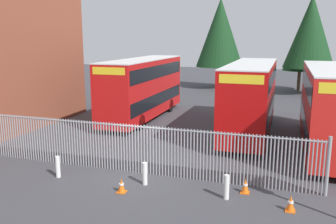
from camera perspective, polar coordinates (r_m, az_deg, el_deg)
ground_plane at (r=23.75m, az=3.02°, el=-2.87°), size 100.00×100.00×0.00m
palisade_fence at (r=16.41m, az=-6.74°, el=-5.34°), size 16.87×0.14×2.35m
double_decker_bus_near_gate at (r=21.16m, az=24.09°, el=1.03°), size 2.54×10.81×4.42m
double_decker_bus_behind_fence_left at (r=23.15m, az=12.89°, el=2.59°), size 2.54×10.81×4.42m
double_decker_bus_behind_fence_right at (r=26.87m, az=-3.93°, el=4.08°), size 2.54×10.81×4.42m
bollard_near_left at (r=16.53m, az=-16.92°, el=-8.22°), size 0.20×0.20×0.95m
bollard_center_front at (r=15.10m, az=-3.65°, el=-9.64°), size 0.20×0.20×0.95m
bollard_near_right at (r=13.99m, az=9.18°, el=-11.55°), size 0.20×0.20×0.95m
traffic_cone_by_gate at (r=13.68m, az=18.71°, el=-13.45°), size 0.34×0.34×0.59m
traffic_cone_mid_forecourt at (r=14.69m, az=12.04°, el=-11.29°), size 0.34×0.34×0.59m
traffic_cone_near_kerb at (r=14.54m, az=-7.32°, el=-11.37°), size 0.34×0.34×0.59m
tree_tall_back at (r=43.28m, az=8.19°, el=12.22°), size 5.45×5.45×10.37m
tree_short_side at (r=40.58m, az=21.49°, el=11.66°), size 5.13×5.13×10.19m
tree_mid_row at (r=43.68m, az=20.21°, el=9.69°), size 3.82×3.82×7.74m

